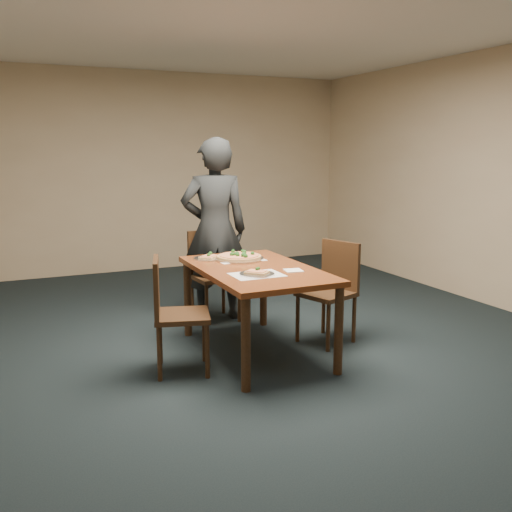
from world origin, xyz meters
name	(u,v)px	position (x,y,z in m)	size (l,w,h in m)	color
ground	(268,359)	(0.00, 0.00, 0.00)	(8.00, 8.00, 0.00)	black
room_shell	(269,148)	(0.00, 0.00, 1.74)	(8.00, 8.00, 8.00)	tan
dining_table	(256,278)	(-0.02, 0.19, 0.66)	(0.90, 1.50, 0.75)	#632B13
chair_far	(212,269)	(-0.02, 1.31, 0.52)	(0.46, 0.46, 0.91)	black
chair_left	(172,308)	(-0.79, 0.08, 0.52)	(0.52, 0.52, 0.91)	black
chair_right	(332,285)	(0.74, 0.21, 0.52)	(0.53, 0.53, 0.91)	black
diner	(214,230)	(0.01, 1.30, 0.92)	(0.67, 0.44, 1.85)	black
placemat_main	(239,259)	(-0.01, 0.58, 0.75)	(0.42, 0.32, 0.00)	white
placemat_near	(257,275)	(-0.13, -0.07, 0.75)	(0.40, 0.30, 0.00)	white
pizza_pan	(239,257)	(-0.01, 0.58, 0.77)	(0.44, 0.44, 0.07)	silver
slice_plate_near	(257,273)	(-0.13, -0.06, 0.76)	(0.28, 0.28, 0.05)	silver
slice_plate_far	(209,258)	(-0.25, 0.72, 0.76)	(0.28, 0.28, 0.06)	silver
napkin	(293,270)	(0.21, -0.05, 0.75)	(0.14, 0.14, 0.01)	white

